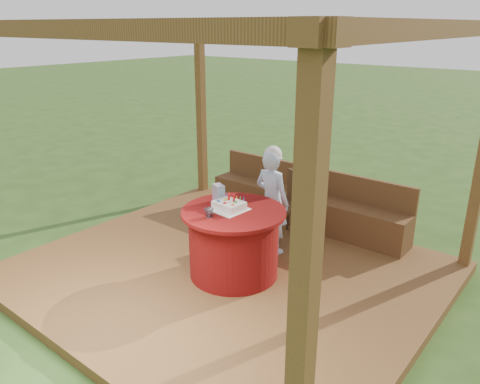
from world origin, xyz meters
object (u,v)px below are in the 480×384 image
object	(u,v)px
elderly_woman	(272,200)
drinking_glass	(209,213)
chair	(289,202)
birthday_cake	(229,205)
table	(234,242)
gift_bag	(219,193)
bench	(305,205)

from	to	relation	value
elderly_woman	drinking_glass	xyz separation A→B (m)	(-0.06, -1.06, 0.15)
chair	drinking_glass	world-z (taller)	chair
elderly_woman	drinking_glass	bearing A→B (deg)	-93.38
chair	birthday_cake	distance (m)	1.30
chair	drinking_glass	distance (m)	1.59
chair	birthday_cake	bearing A→B (deg)	-88.68
birthday_cake	elderly_woman	bearing A→B (deg)	87.55
drinking_glass	birthday_cake	bearing A→B (deg)	84.21
table	chair	bearing A→B (deg)	93.63
table	gift_bag	bearing A→B (deg)	162.73
gift_bag	table	bearing A→B (deg)	5.38
birthday_cake	drinking_glass	distance (m)	0.29
table	chair	world-z (taller)	chair
bench	birthday_cake	distance (m)	1.86
table	birthday_cake	xyz separation A→B (m)	(-0.05, -0.02, 0.43)
table	chair	xyz separation A→B (m)	(-0.08, 1.24, 0.09)
elderly_woman	gift_bag	xyz separation A→B (m)	(-0.28, -0.66, 0.20)
bench	chair	size ratio (longest dim) A/B	3.41
elderly_woman	gift_bag	world-z (taller)	elderly_woman
table	gift_bag	world-z (taller)	gift_bag
bench	birthday_cake	bearing A→B (deg)	-87.02
table	bench	bearing A→B (deg)	94.63
table	birthday_cake	world-z (taller)	birthday_cake
table	elderly_woman	size ratio (longest dim) A/B	0.85
bench	birthday_cake	xyz separation A→B (m)	(0.09, -1.77, 0.57)
elderly_woman	gift_bag	distance (m)	0.74
gift_bag	drinking_glass	xyz separation A→B (m)	(0.22, -0.40, -0.06)
chair	gift_bag	size ratio (longest dim) A/B	4.27
table	gift_bag	distance (m)	0.58
bench	elderly_woman	size ratio (longest dim) A/B	2.22
birthday_cake	drinking_glass	xyz separation A→B (m)	(-0.03, -0.29, -0.00)
chair	elderly_woman	bearing A→B (deg)	-82.82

